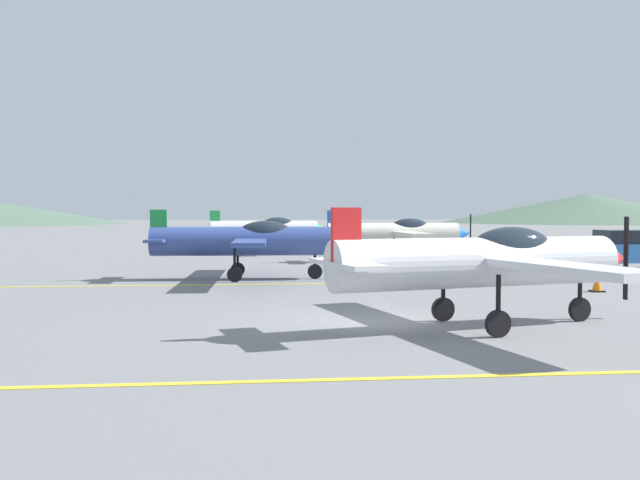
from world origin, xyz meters
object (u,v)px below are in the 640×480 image
(car_sedan, at_px, (627,249))
(traffic_cone_front, at_px, (597,282))
(airplane_near, at_px, (489,260))
(airplane_back, at_px, (269,229))
(airplane_mid, at_px, (249,240))
(airplane_far, at_px, (398,233))

(car_sedan, relative_size, traffic_cone_front, 7.43)
(airplane_near, xyz_separation_m, airplane_back, (-3.71, 26.79, 0.00))
(airplane_mid, bearing_deg, traffic_cone_front, -25.46)
(airplane_near, height_order, car_sedan, airplane_near)
(airplane_near, relative_size, airplane_back, 0.99)
(airplane_near, xyz_separation_m, airplane_mid, (-4.83, 10.55, 0.00))
(airplane_near, distance_m, traffic_cone_front, 7.90)
(airplane_far, relative_size, traffic_cone_front, 13.73)
(airplane_mid, xyz_separation_m, airplane_back, (1.13, 16.24, 0.00))
(airplane_far, distance_m, traffic_cone_front, 13.12)
(airplane_back, height_order, car_sedan, airplane_back)
(airplane_far, bearing_deg, airplane_mid, -131.91)
(airplane_near, distance_m, car_sedan, 16.68)
(airplane_near, bearing_deg, airplane_back, 97.88)
(airplane_far, bearing_deg, airplane_back, 125.07)
(airplane_mid, relative_size, traffic_cone_front, 13.74)
(airplane_mid, bearing_deg, airplane_near, -65.39)
(airplane_far, relative_size, car_sedan, 1.85)
(airplane_near, relative_size, airplane_far, 1.00)
(car_sedan, bearing_deg, traffic_cone_front, -125.21)
(airplane_far, height_order, airplane_back, same)
(traffic_cone_front, bearing_deg, airplane_back, 113.25)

